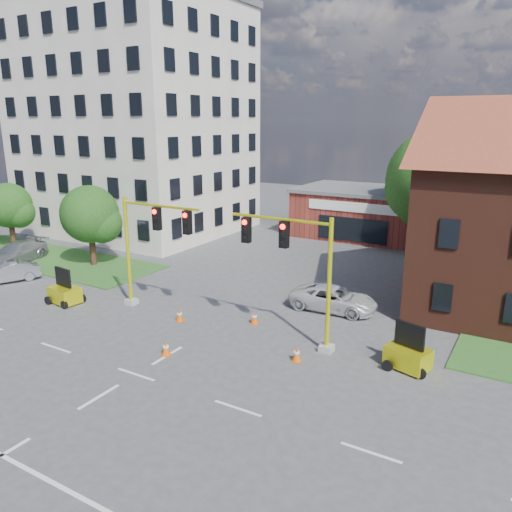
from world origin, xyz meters
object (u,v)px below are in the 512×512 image
signal_mast_east (296,264)px  signal_mast_west (150,241)px  trailer_west (65,293)px  pickup_white (334,299)px  trailer_east (408,355)px

signal_mast_east → signal_mast_west: bearing=180.0°
signal_mast_west → signal_mast_east: (8.71, 0.00, 0.00)m
trailer_west → pickup_white: (13.72, 6.80, 0.03)m
signal_mast_west → trailer_east: signal_mast_west is taller
trailer_east → pickup_white: bearing=154.7°
signal_mast_west → trailer_west: bearing=-160.1°
trailer_east → pickup_white: 7.11m
signal_mast_west → pickup_white: (8.70, 4.98, -3.26)m
signal_mast_east → trailer_west: size_ratio=3.07×
signal_mast_east → pickup_white: 5.95m
trailer_east → signal_mast_east: bearing=-160.8°
trailer_west → signal_mast_west: bearing=27.3°
signal_mast_west → trailer_east: (13.95, 0.19, -3.30)m
trailer_west → trailer_east: (18.97, 2.01, -0.01)m
signal_mast_east → trailer_east: (5.24, 0.19, -3.30)m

